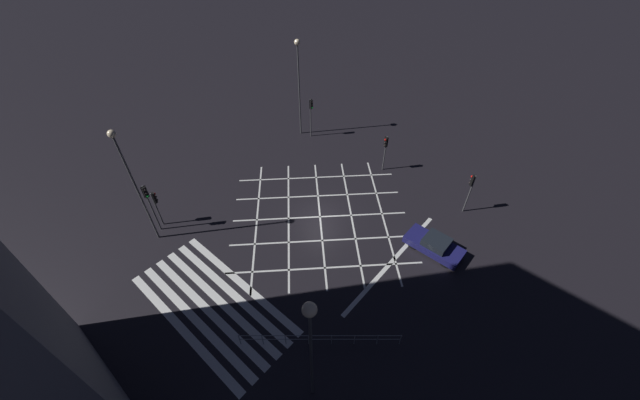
{
  "coord_description": "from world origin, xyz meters",
  "views": [
    {
      "loc": [
        13.29,
        -15.24,
        20.42
      ],
      "look_at": [
        0.0,
        0.0,
        1.84
      ],
      "focal_mm": 20.0,
      "sensor_mm": 36.0,
      "label": 1
    }
  ],
  "objects_px": {
    "traffic_light_sw_cross": "(156,202)",
    "waiting_car": "(434,245)",
    "street_lamp_far": "(310,332)",
    "traffic_light_nw_main": "(311,111)",
    "traffic_light_median_north": "(385,147)",
    "street_lamp_west": "(129,171)",
    "street_lamp_east": "(298,69)",
    "traffic_light_sw_main": "(149,200)",
    "traffic_light_ne_main": "(471,186)"
  },
  "relations": [
    {
      "from": "traffic_light_sw_cross",
      "to": "waiting_car",
      "type": "xyz_separation_m",
      "value": [
        17.3,
        11.49,
        -1.72
      ]
    },
    {
      "from": "street_lamp_far",
      "to": "waiting_car",
      "type": "height_order",
      "value": "street_lamp_far"
    },
    {
      "from": "traffic_light_nw_main",
      "to": "waiting_car",
      "type": "distance_m",
      "value": 18.08
    },
    {
      "from": "traffic_light_median_north",
      "to": "street_lamp_west",
      "type": "xyz_separation_m",
      "value": [
        -8.11,
        -18.16,
        3.82
      ]
    },
    {
      "from": "traffic_light_nw_main",
      "to": "street_lamp_west",
      "type": "xyz_separation_m",
      "value": [
        0.7,
        -18.13,
        3.41
      ]
    },
    {
      "from": "street_lamp_west",
      "to": "street_lamp_far",
      "type": "relative_size",
      "value": 1.09
    },
    {
      "from": "waiting_car",
      "to": "street_lamp_east",
      "type": "bearing_deg",
      "value": -16.13
    },
    {
      "from": "street_lamp_west",
      "to": "street_lamp_far",
      "type": "xyz_separation_m",
      "value": [
        16.17,
        -0.47,
        0.2
      ]
    },
    {
      "from": "traffic_light_sw_main",
      "to": "street_lamp_east",
      "type": "relative_size",
      "value": 0.46
    },
    {
      "from": "traffic_light_median_north",
      "to": "traffic_light_sw_main",
      "type": "distance_m",
      "value": 19.63
    },
    {
      "from": "traffic_light_sw_cross",
      "to": "traffic_light_nw_main",
      "type": "distance_m",
      "value": 17.08
    },
    {
      "from": "traffic_light_nw_main",
      "to": "street_lamp_east",
      "type": "xyz_separation_m",
      "value": [
        -1.27,
        -0.28,
        3.94
      ]
    },
    {
      "from": "traffic_light_ne_main",
      "to": "street_lamp_east",
      "type": "height_order",
      "value": "street_lamp_east"
    },
    {
      "from": "traffic_light_ne_main",
      "to": "waiting_car",
      "type": "height_order",
      "value": "traffic_light_ne_main"
    },
    {
      "from": "street_lamp_far",
      "to": "street_lamp_east",
      "type": "bearing_deg",
      "value": 134.71
    },
    {
      "from": "traffic_light_sw_main",
      "to": "traffic_light_nw_main",
      "type": "height_order",
      "value": "traffic_light_sw_main"
    },
    {
      "from": "street_lamp_east",
      "to": "street_lamp_far",
      "type": "relative_size",
      "value": 1.12
    },
    {
      "from": "traffic_light_median_north",
      "to": "traffic_light_sw_cross",
      "type": "xyz_separation_m",
      "value": [
        -9.09,
        -17.09,
        -0.26
      ]
    },
    {
      "from": "traffic_light_nw_main",
      "to": "street_lamp_east",
      "type": "distance_m",
      "value": 4.15
    },
    {
      "from": "street_lamp_far",
      "to": "traffic_light_median_north",
      "type": "bearing_deg",
      "value": 113.37
    },
    {
      "from": "traffic_light_median_north",
      "to": "traffic_light_nw_main",
      "type": "distance_m",
      "value": 8.83
    },
    {
      "from": "traffic_light_sw_cross",
      "to": "traffic_light_sw_main",
      "type": "bearing_deg",
      "value": -140.34
    },
    {
      "from": "traffic_light_ne_main",
      "to": "waiting_car",
      "type": "bearing_deg",
      "value": 92.29
    },
    {
      "from": "street_lamp_east",
      "to": "traffic_light_ne_main",
      "type": "bearing_deg",
      "value": 0.2
    },
    {
      "from": "traffic_light_median_north",
      "to": "street_lamp_west",
      "type": "height_order",
      "value": "street_lamp_west"
    },
    {
      "from": "street_lamp_east",
      "to": "street_lamp_west",
      "type": "xyz_separation_m",
      "value": [
        1.98,
        -17.85,
        -0.53
      ]
    },
    {
      "from": "traffic_light_median_north",
      "to": "street_lamp_east",
      "type": "bearing_deg",
      "value": -88.26
    },
    {
      "from": "traffic_light_median_north",
      "to": "street_lamp_east",
      "type": "relative_size",
      "value": 0.37
    },
    {
      "from": "street_lamp_east",
      "to": "street_lamp_west",
      "type": "height_order",
      "value": "street_lamp_east"
    },
    {
      "from": "traffic_light_median_north",
      "to": "traffic_light_sw_main",
      "type": "relative_size",
      "value": 0.82
    },
    {
      "from": "traffic_light_ne_main",
      "to": "traffic_light_median_north",
      "type": "bearing_deg",
      "value": -1.74
    },
    {
      "from": "traffic_light_sw_cross",
      "to": "street_lamp_west",
      "type": "relative_size",
      "value": 0.34
    },
    {
      "from": "traffic_light_sw_cross",
      "to": "street_lamp_far",
      "type": "height_order",
      "value": "street_lamp_far"
    },
    {
      "from": "traffic_light_sw_cross",
      "to": "traffic_light_sw_main",
      "type": "height_order",
      "value": "traffic_light_sw_main"
    },
    {
      "from": "traffic_light_sw_main",
      "to": "traffic_light_ne_main",
      "type": "height_order",
      "value": "traffic_light_sw_main"
    },
    {
      "from": "traffic_light_nw_main",
      "to": "street_lamp_west",
      "type": "relative_size",
      "value": 0.44
    },
    {
      "from": "traffic_light_median_north",
      "to": "traffic_light_ne_main",
      "type": "bearing_deg",
      "value": 88.26
    },
    {
      "from": "traffic_light_ne_main",
      "to": "street_lamp_east",
      "type": "relative_size",
      "value": 0.38
    },
    {
      "from": "traffic_light_median_north",
      "to": "traffic_light_nw_main",
      "type": "bearing_deg",
      "value": -89.83
    },
    {
      "from": "traffic_light_nw_main",
      "to": "waiting_car",
      "type": "xyz_separation_m",
      "value": [
        17.03,
        -5.58,
        -2.38
      ]
    },
    {
      "from": "traffic_light_sw_cross",
      "to": "traffic_light_median_north",
      "type": "bearing_deg",
      "value": -28.0
    },
    {
      "from": "traffic_light_nw_main",
      "to": "street_lamp_east",
      "type": "relative_size",
      "value": 0.43
    },
    {
      "from": "street_lamp_west",
      "to": "waiting_car",
      "type": "xyz_separation_m",
      "value": [
        16.33,
        12.56,
        -5.8
      ]
    },
    {
      "from": "traffic_light_sw_main",
      "to": "traffic_light_nw_main",
      "type": "distance_m",
      "value": 17.58
    },
    {
      "from": "traffic_light_sw_main",
      "to": "street_lamp_west",
      "type": "xyz_separation_m",
      "value": [
        0.55,
        -0.56,
        3.26
      ]
    },
    {
      "from": "traffic_light_sw_cross",
      "to": "traffic_light_ne_main",
      "type": "distance_m",
      "value": 24.0
    },
    {
      "from": "waiting_car",
      "to": "street_lamp_far",
      "type": "bearing_deg",
      "value": 89.29
    },
    {
      "from": "street_lamp_west",
      "to": "street_lamp_far",
      "type": "distance_m",
      "value": 16.18
    },
    {
      "from": "traffic_light_ne_main",
      "to": "street_lamp_east",
      "type": "xyz_separation_m",
      "value": [
        -18.09,
        -0.06,
        4.28
      ]
    },
    {
      "from": "traffic_light_median_north",
      "to": "street_lamp_far",
      "type": "bearing_deg",
      "value": 23.37
    }
  ]
}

